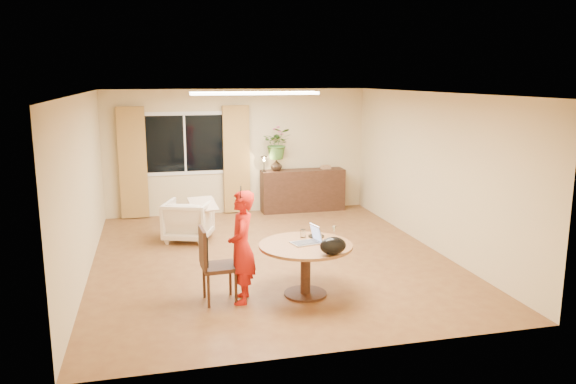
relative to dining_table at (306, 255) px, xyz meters
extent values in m
plane|color=brown|center=(-0.13, 1.64, -0.55)|extent=(6.50, 6.50, 0.00)
plane|color=white|center=(-0.13, 1.64, 2.05)|extent=(6.50, 6.50, 0.00)
plane|color=beige|center=(-0.13, 4.89, 0.75)|extent=(5.50, 0.00, 5.50)
plane|color=beige|center=(-2.88, 1.64, 0.75)|extent=(0.00, 6.50, 6.50)
plane|color=beige|center=(2.62, 1.64, 0.75)|extent=(0.00, 6.50, 6.50)
cube|color=white|center=(-1.23, 4.87, 0.95)|extent=(1.70, 0.02, 1.30)
cube|color=black|center=(-1.23, 4.86, 0.95)|extent=(1.55, 0.01, 1.15)
cube|color=white|center=(-1.23, 4.86, 0.95)|extent=(0.04, 0.01, 1.15)
cube|color=olive|center=(-2.28, 4.79, 0.59)|extent=(0.55, 0.08, 2.25)
cube|color=olive|center=(-0.18, 4.79, 0.59)|extent=(0.55, 0.08, 2.25)
cube|color=white|center=(-0.13, 2.84, 2.01)|extent=(2.20, 0.35, 0.05)
cylinder|color=brown|center=(0.00, 0.00, 0.13)|extent=(1.23, 1.23, 0.04)
cylinder|color=black|center=(0.00, 0.00, -0.22)|extent=(0.13, 0.13, 0.66)
cylinder|color=black|center=(0.00, 0.00, -0.54)|extent=(0.57, 0.57, 0.03)
imported|color=red|center=(-0.84, -0.01, 0.18)|extent=(0.59, 0.45, 1.45)
imported|color=beige|center=(-1.32, 2.96, -0.19)|extent=(0.99, 1.00, 0.72)
cube|color=black|center=(1.22, 4.65, -0.10)|extent=(1.79, 0.44, 0.90)
imported|color=black|center=(0.64, 4.65, 0.47)|extent=(0.27, 0.27, 0.25)
imported|color=#2B6024|center=(0.67, 4.65, 0.92)|extent=(0.70, 0.65, 0.66)
camera|label=1|loc=(-1.89, -6.77, 2.28)|focal=35.00mm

